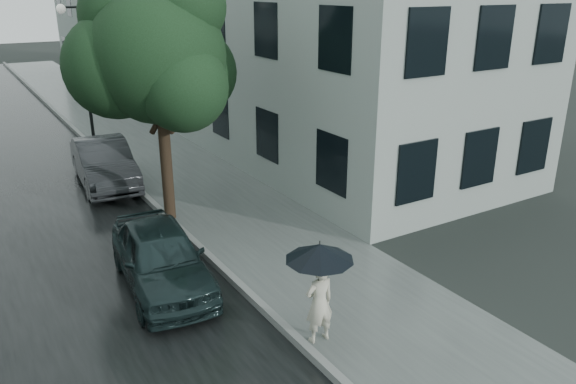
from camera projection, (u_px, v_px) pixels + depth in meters
ground at (340, 296)px, 11.11m from camera, size 120.00×120.00×0.00m
sidewalk at (153, 151)px, 20.83m from camera, size 3.50×60.00×0.01m
kerb_near at (103, 156)px, 19.91m from camera, size 0.15×60.00×0.15m
building_near at (197, 13)px, 27.83m from camera, size 7.02×36.00×9.00m
pedestrian at (319, 303)px, 9.47m from camera, size 0.54×0.37×1.46m
umbrella at (320, 252)px, 9.10m from camera, size 1.23×1.23×0.96m
street_tree at (156, 53)px, 13.47m from camera, size 4.29×3.90×6.35m
lamp_post at (81, 68)px, 20.24m from camera, size 0.85×0.35×5.18m
car_near at (161, 257)px, 11.26m from camera, size 1.92×3.98×1.31m
car_far at (104, 163)px, 17.07m from camera, size 1.78×4.30×1.38m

